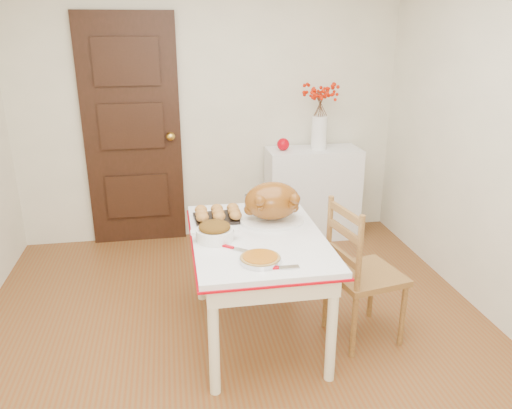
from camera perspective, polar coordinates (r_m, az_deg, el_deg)
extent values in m
cube|color=brown|center=(3.22, -1.40, -17.05)|extent=(3.50, 4.00, 0.00)
cube|color=beige|center=(4.62, -5.33, 11.21)|extent=(3.50, 0.00, 2.50)
cube|color=black|center=(4.62, -13.96, 7.95)|extent=(0.85, 0.06, 2.06)
cube|color=white|center=(4.77, 6.47, 1.29)|extent=(0.86, 0.38, 0.86)
sphere|color=#B6000C|center=(4.56, 3.13, 6.91)|extent=(0.11, 0.11, 0.11)
cylinder|color=#9E520D|center=(2.72, 0.48, -6.18)|extent=(0.26, 0.26, 0.05)
cylinder|color=white|center=(3.49, -0.83, 0.29)|extent=(0.06, 0.06, 0.10)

